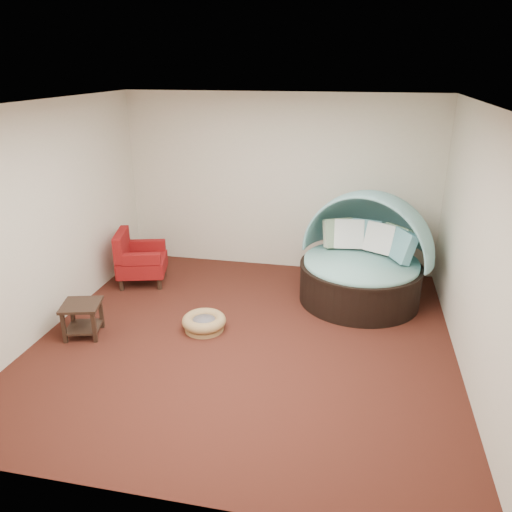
% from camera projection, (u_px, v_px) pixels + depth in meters
% --- Properties ---
extents(floor, '(5.00, 5.00, 0.00)m').
position_uv_depth(floor, '(245.00, 339.00, 6.17)').
color(floor, '#471C14').
rests_on(floor, ground).
extents(wall_back, '(5.00, 0.00, 5.00)m').
position_uv_depth(wall_back, '(280.00, 183.00, 7.95)').
color(wall_back, beige).
rests_on(wall_back, floor).
extents(wall_front, '(5.00, 0.00, 5.00)m').
position_uv_depth(wall_front, '(161.00, 346.00, 3.39)').
color(wall_front, beige).
rests_on(wall_front, floor).
extents(wall_left, '(0.00, 5.00, 5.00)m').
position_uv_depth(wall_left, '(47.00, 219.00, 6.14)').
color(wall_left, beige).
rests_on(wall_left, floor).
extents(wall_right, '(0.00, 5.00, 5.00)m').
position_uv_depth(wall_right, '(478.00, 248.00, 5.19)').
color(wall_right, beige).
rests_on(wall_right, floor).
extents(ceiling, '(5.00, 5.00, 0.00)m').
position_uv_depth(ceiling, '(243.00, 104.00, 5.16)').
color(ceiling, white).
rests_on(ceiling, wall_back).
extents(canopy_daybed, '(2.22, 2.18, 1.56)m').
position_uv_depth(canopy_daybed, '(365.00, 251.00, 7.01)').
color(canopy_daybed, black).
rests_on(canopy_daybed, floor).
extents(pet_basket, '(0.73, 0.73, 0.20)m').
position_uv_depth(pet_basket, '(204.00, 322.00, 6.36)').
color(pet_basket, olive).
rests_on(pet_basket, floor).
extents(red_armchair, '(0.87, 0.87, 0.83)m').
position_uv_depth(red_armchair, '(138.00, 259.00, 7.65)').
color(red_armchair, black).
rests_on(red_armchair, floor).
extents(side_table, '(0.55, 0.55, 0.43)m').
position_uv_depth(side_table, '(82.00, 315.00, 6.18)').
color(side_table, black).
rests_on(side_table, floor).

